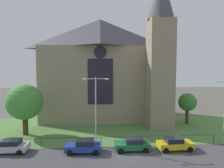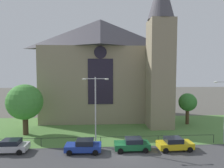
{
  "view_description": "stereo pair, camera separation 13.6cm",
  "coord_description": "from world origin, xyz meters",
  "views": [
    {
      "loc": [
        -3.07,
        -21.62,
        9.55
      ],
      "look_at": [
        -1.18,
        8.0,
        7.54
      ],
      "focal_mm": 30.84,
      "sensor_mm": 36.0,
      "label": 1
    },
    {
      "loc": [
        -2.94,
        -21.63,
        9.55
      ],
      "look_at": [
        -1.18,
        8.0,
        7.54
      ],
      "focal_mm": 30.84,
      "sensor_mm": 36.0,
      "label": 2
    }
  ],
  "objects": [
    {
      "name": "parked_car_blue",
      "position": [
        -4.96,
        0.56,
        0.74
      ],
      "size": [
        4.26,
        2.15,
        1.51
      ],
      "rotation": [
        0.0,
        0.0,
        3.11
      ],
      "color": "#1E3899",
      "rests_on": "ground"
    },
    {
      "name": "church_building",
      "position": [
        -2.19,
        17.55,
        10.27
      ],
      "size": [
        23.2,
        16.2,
        26.0
      ],
      "color": "gray",
      "rests_on": "ground"
    },
    {
      "name": "parked_car_silver",
      "position": [
        -13.63,
        1.08,
        0.74
      ],
      "size": [
        4.2,
        2.03,
        1.51
      ],
      "rotation": [
        0.0,
        0.0,
        3.14
      ],
      "color": "#B7B7BC",
      "rests_on": "ground"
    },
    {
      "name": "tree_right_far",
      "position": [
        12.62,
        11.63,
        3.9
      ],
      "size": [
        3.18,
        3.18,
        5.57
      ],
      "color": "#4C3823",
      "rests_on": "ground"
    },
    {
      "name": "parked_car_yellow",
      "position": [
        5.97,
        0.63,
        0.74
      ],
      "size": [
        4.26,
        2.15,
        1.51
      ],
      "rotation": [
        0.0,
        0.0,
        0.04
      ],
      "color": "gold",
      "rests_on": "ground"
    },
    {
      "name": "grass_verge",
      "position": [
        0.0,
        8.0,
        0.0
      ],
      "size": [
        120.0,
        20.0,
        0.01
      ],
      "primitive_type": "cube",
      "color": "#517F3D",
      "rests_on": "ground"
    },
    {
      "name": "parked_car_green",
      "position": [
        0.83,
        0.77,
        0.74
      ],
      "size": [
        4.22,
        2.06,
        1.51
      ],
      "rotation": [
        0.0,
        0.0,
        3.15
      ],
      "color": "#196033",
      "rests_on": "ground"
    },
    {
      "name": "tree_left_near",
      "position": [
        -14.26,
        7.51,
        4.91
      ],
      "size": [
        5.27,
        5.27,
        7.59
      ],
      "color": "#423021",
      "rests_on": "ground"
    },
    {
      "name": "iron_railing",
      "position": [
        -2.96,
        2.5,
        0.97
      ],
      "size": [
        30.07,
        0.07,
        1.13
      ],
      "color": "black",
      "rests_on": "ground"
    },
    {
      "name": "road_asphalt",
      "position": [
        0.0,
        -2.0,
        0.0
      ],
      "size": [
        120.0,
        8.0,
        0.01
      ],
      "primitive_type": "cube",
      "color": "#424244",
      "rests_on": "ground"
    },
    {
      "name": "ground",
      "position": [
        0.0,
        10.0,
        0.0
      ],
      "size": [
        160.0,
        160.0,
        0.0
      ],
      "primitive_type": "plane",
      "color": "#56544C"
    },
    {
      "name": "streetlamp_near",
      "position": [
        -3.6,
        2.4,
        5.54
      ],
      "size": [
        3.37,
        0.26,
        8.79
      ],
      "color": "#B2B2B7",
      "rests_on": "ground"
    }
  ]
}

